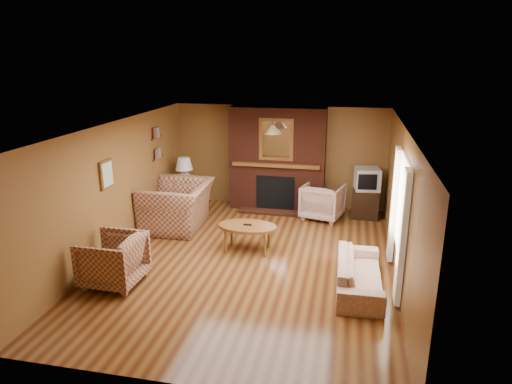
% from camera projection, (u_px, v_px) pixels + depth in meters
% --- Properties ---
extents(floor, '(6.50, 6.50, 0.00)m').
position_uv_depth(floor, '(249.00, 261.00, 8.14)').
color(floor, '#48220F').
rests_on(floor, ground).
extents(ceiling, '(6.50, 6.50, 0.00)m').
position_uv_depth(ceiling, '(249.00, 127.00, 7.44)').
color(ceiling, white).
rests_on(ceiling, wall_back).
extents(wall_back, '(6.50, 0.00, 6.50)m').
position_uv_depth(wall_back, '(279.00, 157.00, 10.83)').
color(wall_back, brown).
rests_on(wall_back, floor).
extents(wall_front, '(6.50, 0.00, 6.50)m').
position_uv_depth(wall_front, '(181.00, 290.00, 4.75)').
color(wall_front, brown).
rests_on(wall_front, floor).
extents(wall_left, '(0.00, 6.50, 6.50)m').
position_uv_depth(wall_left, '(115.00, 189.00, 8.28)').
color(wall_left, brown).
rests_on(wall_left, floor).
extents(wall_right, '(0.00, 6.50, 6.50)m').
position_uv_depth(wall_right, '(401.00, 207.00, 7.30)').
color(wall_right, brown).
rests_on(wall_right, floor).
extents(fireplace, '(2.20, 0.82, 2.40)m').
position_uv_depth(fireplace, '(277.00, 160.00, 10.59)').
color(fireplace, '#491B10').
rests_on(fireplace, floor).
extents(window_right, '(0.10, 1.85, 2.00)m').
position_uv_depth(window_right, '(399.00, 215.00, 7.14)').
color(window_right, beige).
rests_on(window_right, wall_right).
extents(bookshelf, '(0.09, 0.55, 0.71)m').
position_uv_depth(bookshelf, '(159.00, 144.00, 9.91)').
color(bookshelf, brown).
rests_on(bookshelf, wall_left).
extents(botanical_print, '(0.05, 0.40, 0.50)m').
position_uv_depth(botanical_print, '(107.00, 174.00, 7.89)').
color(botanical_print, brown).
rests_on(botanical_print, wall_left).
extents(pendant_light, '(0.36, 0.36, 0.48)m').
position_uv_depth(pendant_light, '(273.00, 129.00, 9.71)').
color(pendant_light, black).
rests_on(pendant_light, ceiling).
extents(plaid_loveseat, '(1.35, 1.53, 0.97)m').
position_uv_depth(plaid_loveseat, '(178.00, 206.00, 9.60)').
color(plaid_loveseat, maroon).
rests_on(plaid_loveseat, floor).
extents(plaid_armchair, '(0.92, 0.90, 0.82)m').
position_uv_depth(plaid_armchair, '(113.00, 260.00, 7.25)').
color(plaid_armchair, maroon).
rests_on(plaid_armchair, floor).
extents(floral_sofa, '(0.72, 1.77, 0.51)m').
position_uv_depth(floral_sofa, '(359.00, 273.00, 7.14)').
color(floral_sofa, beige).
rests_on(floral_sofa, floor).
extents(floral_armchair, '(1.03, 1.04, 0.78)m').
position_uv_depth(floral_armchair, '(323.00, 201.00, 10.17)').
color(floral_armchair, beige).
rests_on(floral_armchair, floor).
extents(coffee_table, '(1.10, 0.68, 0.52)m').
position_uv_depth(coffee_table, '(248.00, 228.00, 8.47)').
color(coffee_table, brown).
rests_on(coffee_table, floor).
extents(side_table, '(0.46, 0.46, 0.59)m').
position_uv_depth(side_table, '(185.00, 197.00, 10.76)').
color(side_table, brown).
rests_on(side_table, floor).
extents(table_lamp, '(0.41, 0.41, 0.67)m').
position_uv_depth(table_lamp, '(184.00, 170.00, 10.56)').
color(table_lamp, silver).
rests_on(table_lamp, side_table).
extents(tv_stand, '(0.62, 0.57, 0.65)m').
position_uv_depth(tv_stand, '(365.00, 203.00, 10.26)').
color(tv_stand, black).
rests_on(tv_stand, floor).
extents(crt_tv, '(0.59, 0.59, 0.49)m').
position_uv_depth(crt_tv, '(367.00, 179.00, 10.09)').
color(crt_tv, '#AFB2B7').
rests_on(crt_tv, tv_stand).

